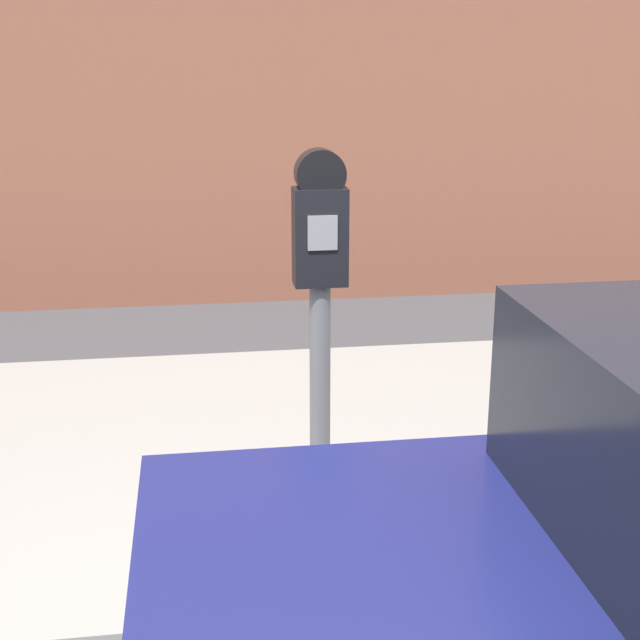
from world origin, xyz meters
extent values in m
cube|color=#9E9B96|center=(0.00, 2.20, 0.07)|extent=(24.00, 2.80, 0.15)
cylinder|color=slate|center=(0.11, 1.35, 0.66)|extent=(0.08, 0.08, 1.02)
cube|color=black|center=(0.11, 1.35, 1.34)|extent=(0.19, 0.12, 0.35)
cube|color=gray|center=(0.11, 1.29, 1.37)|extent=(0.11, 0.01, 0.12)
cylinder|color=black|center=(0.11, 1.35, 1.57)|extent=(0.18, 0.09, 0.18)
camera|label=1|loc=(-0.34, -1.77, 1.99)|focal=50.00mm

